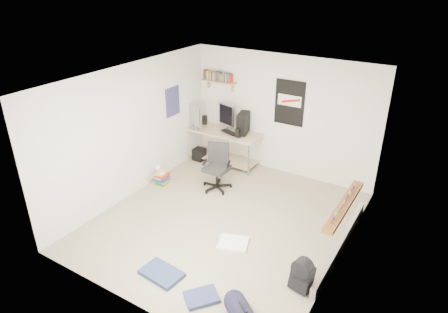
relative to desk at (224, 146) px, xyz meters
The scene contains 25 objects.
floor 2.37m from the desk, 58.00° to the right, with size 4.00×4.50×0.01m, color gray.
ceiling 3.17m from the desk, 58.00° to the right, with size 4.00×4.50×0.01m, color white.
back_wall 1.55m from the desk, 12.27° to the left, with size 4.00×0.01×2.50m, color silver.
left_wall 2.30m from the desk, 111.06° to the right, with size 0.01×4.50×2.50m, color silver.
right_wall 3.91m from the desk, 31.45° to the right, with size 0.01×4.50×2.50m, color silver.
desk is the anchor object (origin of this frame).
monitor_left 0.89m from the desk, 147.76° to the right, with size 0.41×0.10×0.45m, color #AEAEB3.
monitor_right 0.68m from the desk, 14.34° to the left, with size 0.44×0.11×0.48m, color #B4B3B9.
pc_tower 0.81m from the desk, ahead, with size 0.20×0.42×0.44m, color black.
keyboard 0.51m from the desk, 30.81° to the right, with size 0.40×0.14×0.02m, color black.
speaker_left 0.73m from the desk, behind, with size 0.10×0.10×0.20m, color black.
speaker_right 0.76m from the desk, 25.47° to the right, with size 0.09×0.09×0.18m, color black.
office_chair 1.24m from the desk, 64.58° to the right, with size 0.60×0.60×0.92m, color #232326.
wall_shelf 1.44m from the desk, 143.52° to the left, with size 0.80×0.22×0.24m, color tan.
poster_back_wall 1.84m from the desk, ahead, with size 0.62×0.03×0.92m, color black.
poster_left_wall 1.57m from the desk, 133.48° to the right, with size 0.02×0.42×0.60m, color navy.
window 3.77m from the desk, 27.84° to the right, with size 0.10×1.50×1.26m, color brown.
baseboard_heater 3.62m from the desk, 27.80° to the right, with size 0.08×2.50×0.18m, color #B7B2A8.
backpack 4.12m from the desk, 43.34° to the right, with size 0.29×0.23×0.38m, color black.
tshirt 3.02m from the desk, 55.39° to the right, with size 0.46×0.39×0.04m, color white.
jeans_a 3.83m from the desk, 71.81° to the right, with size 0.60×0.38×0.07m, color navy.
jeans_b 4.18m from the desk, 62.33° to the right, with size 0.43×0.33×0.05m, color navy.
book_stack 1.64m from the desk, 108.22° to the right, with size 0.46×0.38×0.31m, color brown.
desk_lamp 1.64m from the desk, 107.34° to the right, with size 0.12×0.20×0.20m, color silver.
subwoofer 0.60m from the desk, 155.49° to the right, with size 0.24×0.24×0.27m, color black.
Camera 1 is at (3.04, -4.94, 4.02)m, focal length 32.00 mm.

